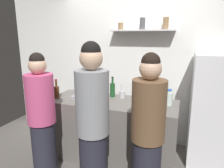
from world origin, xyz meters
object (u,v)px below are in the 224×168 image
(baking_pan, at_px, (84,97))
(wine_bottle_green_glass, at_px, (113,89))
(wine_bottle_amber_glass, at_px, (57,91))
(water_bottle_plastic, at_px, (169,98))
(refrigerator, at_px, (213,111))
(person_brown_jacket, at_px, (148,136))
(person_grey_hoodie, at_px, (93,128))
(utensil_holder, at_px, (122,94))
(person_pink_top, at_px, (42,119))

(baking_pan, distance_m, wine_bottle_green_glass, 0.44)
(wine_bottle_green_glass, xyz_separation_m, wine_bottle_amber_glass, (-0.76, -0.35, -0.01))
(water_bottle_plastic, bearing_deg, wine_bottle_green_glass, 171.89)
(water_bottle_plastic, bearing_deg, refrigerator, 25.64)
(baking_pan, height_order, wine_bottle_amber_glass, wine_bottle_amber_glass)
(refrigerator, height_order, person_brown_jacket, person_brown_jacket)
(water_bottle_plastic, distance_m, person_grey_hoodie, 1.18)
(water_bottle_plastic, xyz_separation_m, person_grey_hoodie, (-0.69, -0.96, -0.11))
(baking_pan, bearing_deg, wine_bottle_green_glass, 32.35)
(person_brown_jacket, bearing_deg, baking_pan, -106.09)
(baking_pan, bearing_deg, utensil_holder, 22.75)
(utensil_holder, height_order, person_pink_top, person_pink_top)
(utensil_holder, bearing_deg, water_bottle_plastic, -8.92)
(wine_bottle_amber_glass, xyz_separation_m, person_grey_hoodie, (0.92, -0.73, -0.12))
(baking_pan, distance_m, person_brown_jacket, 1.29)
(wine_bottle_green_glass, bearing_deg, baking_pan, -147.65)
(wine_bottle_green_glass, distance_m, person_brown_jacket, 1.19)
(utensil_holder, height_order, water_bottle_plastic, water_bottle_plastic)
(utensil_holder, bearing_deg, wine_bottle_green_glass, 175.54)
(wine_bottle_green_glass, distance_m, person_grey_hoodie, 1.10)
(water_bottle_plastic, height_order, person_brown_jacket, person_brown_jacket)
(baking_pan, height_order, person_grey_hoodie, person_grey_hoodie)
(wine_bottle_green_glass, distance_m, water_bottle_plastic, 0.86)
(utensil_holder, distance_m, water_bottle_plastic, 0.70)
(person_grey_hoodie, bearing_deg, baking_pan, -164.60)
(utensil_holder, xyz_separation_m, person_grey_hoodie, (0.01, -1.07, -0.07))
(wine_bottle_green_glass, xyz_separation_m, water_bottle_plastic, (0.85, -0.12, -0.02))
(utensil_holder, bearing_deg, baking_pan, -157.25)
(refrigerator, relative_size, water_bottle_plastic, 7.10)
(wine_bottle_green_glass, bearing_deg, person_grey_hoodie, -81.49)
(water_bottle_plastic, bearing_deg, person_pink_top, -151.75)
(wine_bottle_green_glass, bearing_deg, person_pink_top, -124.11)
(baking_pan, relative_size, wine_bottle_green_glass, 1.09)
(baking_pan, height_order, person_brown_jacket, person_brown_jacket)
(wine_bottle_amber_glass, xyz_separation_m, water_bottle_plastic, (1.61, 0.23, -0.01))
(refrigerator, xyz_separation_m, wine_bottle_green_glass, (-1.44, -0.16, 0.23))
(baking_pan, relative_size, utensil_holder, 1.56)
(wine_bottle_green_glass, bearing_deg, wine_bottle_amber_glass, -155.02)
(baking_pan, relative_size, person_brown_jacket, 0.20)
(person_pink_top, bearing_deg, water_bottle_plastic, 0.51)
(person_grey_hoodie, bearing_deg, refrigerator, 117.88)
(person_pink_top, bearing_deg, wine_bottle_amber_glass, 77.03)
(person_brown_jacket, bearing_deg, person_grey_hoodie, -58.21)
(refrigerator, relative_size, utensil_holder, 7.23)
(baking_pan, distance_m, wine_bottle_amber_glass, 0.42)
(wine_bottle_green_glass, height_order, person_brown_jacket, person_brown_jacket)
(utensil_holder, distance_m, person_pink_top, 1.19)
(person_brown_jacket, bearing_deg, utensil_holder, -131.91)
(wine_bottle_green_glass, height_order, person_grey_hoodie, person_grey_hoodie)
(wine_bottle_amber_glass, bearing_deg, refrigerator, 13.22)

